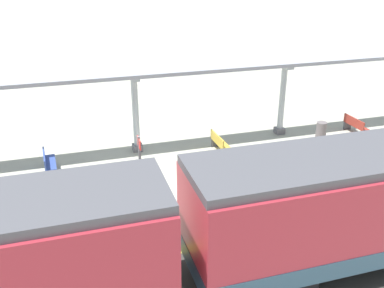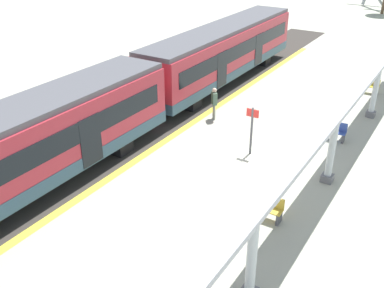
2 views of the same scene
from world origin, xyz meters
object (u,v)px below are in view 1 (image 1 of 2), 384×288
at_px(passenger_waiting_near_edge, 77,224).
at_px(trash_bin, 321,132).
at_px(bench_extra_slot, 220,143).
at_px(canopy_pillar_third, 136,114).
at_px(platform_info_sign, 140,158).
at_px(bench_near_end, 48,163).
at_px(canopy_pillar_second, 282,100).
at_px(bench_mid_platform, 355,126).

bearing_deg(passenger_waiting_near_edge, trash_bin, -64.99).
bearing_deg(passenger_waiting_near_edge, bench_extra_slot, -49.10).
relative_size(canopy_pillar_third, passenger_waiting_near_edge, 2.05).
distance_m(bench_extra_slot, platform_info_sign, 4.71).
bearing_deg(bench_near_end, bench_extra_slot, -91.37).
bearing_deg(trash_bin, platform_info_sign, 103.21).
bearing_deg(trash_bin, canopy_pillar_second, 43.31).
relative_size(canopy_pillar_second, bench_near_end, 2.28).
bearing_deg(platform_info_sign, bench_mid_platform, -77.67).
distance_m(canopy_pillar_third, platform_info_sign, 3.65).
distance_m(canopy_pillar_third, bench_extra_slot, 3.94).
relative_size(bench_extra_slot, trash_bin, 1.56).
height_order(canopy_pillar_third, trash_bin, canopy_pillar_third).
xyz_separation_m(bench_extra_slot, trash_bin, (-0.22, -5.03, 0.04)).
relative_size(bench_near_end, trash_bin, 1.57).
distance_m(bench_near_end, passenger_waiting_near_edge, 5.84).
bearing_deg(canopy_pillar_second, canopy_pillar_third, 90.00).
xyz_separation_m(canopy_pillar_third, bench_mid_platform, (-1.15, -10.67, -1.32)).
xyz_separation_m(trash_bin, passenger_waiting_near_edge, (-5.34, 11.45, 0.57)).
xyz_separation_m(bench_mid_platform, platform_info_sign, (-2.44, 11.17, 0.89)).
height_order(bench_near_end, platform_info_sign, platform_info_sign).
bearing_deg(trash_bin, bench_extra_slot, 87.53).
xyz_separation_m(bench_near_end, passenger_waiting_near_edge, (-5.73, -0.92, 0.62)).
distance_m(canopy_pillar_second, bench_near_end, 11.11).
relative_size(bench_near_end, passenger_waiting_near_edge, 0.90).
height_order(bench_mid_platform, trash_bin, trash_bin).
bearing_deg(bench_near_end, passenger_waiting_near_edge, -170.86).
xyz_separation_m(platform_info_sign, passenger_waiting_near_edge, (-3.22, 2.42, -0.27)).
bearing_deg(platform_info_sign, bench_near_end, 53.13).
bearing_deg(canopy_pillar_third, bench_near_end, 105.75).
relative_size(bench_extra_slot, passenger_waiting_near_edge, 0.89).
bearing_deg(canopy_pillar_second, bench_near_end, 95.63).
height_order(canopy_pillar_second, bench_near_end, canopy_pillar_second).
xyz_separation_m(bench_near_end, platform_info_sign, (-2.51, -3.35, 0.89)).
distance_m(bench_extra_slot, trash_bin, 5.04).
relative_size(trash_bin, platform_info_sign, 0.44).
height_order(canopy_pillar_third, bench_mid_platform, canopy_pillar_third).
relative_size(bench_mid_platform, platform_info_sign, 0.69).
bearing_deg(canopy_pillar_second, trash_bin, -136.69).
height_order(canopy_pillar_second, platform_info_sign, canopy_pillar_second).
height_order(bench_mid_platform, passenger_waiting_near_edge, passenger_waiting_near_edge).
distance_m(canopy_pillar_second, bench_mid_platform, 3.95).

